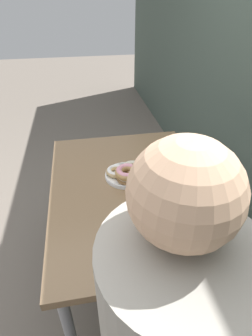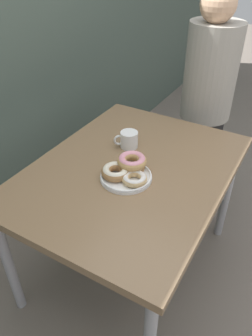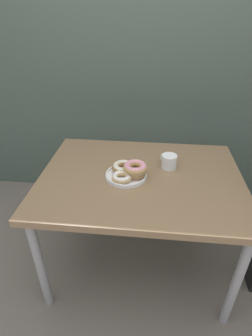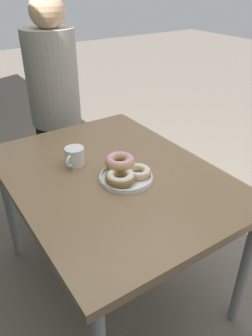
# 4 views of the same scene
# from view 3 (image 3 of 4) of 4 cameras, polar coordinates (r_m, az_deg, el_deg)

# --- Properties ---
(ground_plane) EXTENTS (14.00, 14.00, 0.00)m
(ground_plane) POSITION_cam_3_polar(r_m,az_deg,el_deg) (1.89, 2.07, -24.93)
(ground_plane) COLOR #70665B
(wall_back) EXTENTS (8.00, 0.05, 2.60)m
(wall_back) POSITION_cam_3_polar(r_m,az_deg,el_deg) (2.18, 5.15, 24.29)
(wall_back) COLOR #47564C
(wall_back) RESTS_ON ground_plane
(dining_table) EXTENTS (1.18, 0.89, 0.73)m
(dining_table) POSITION_cam_3_polar(r_m,az_deg,el_deg) (1.58, 3.18, -3.85)
(dining_table) COLOR #846647
(dining_table) RESTS_ON ground_plane
(donut_plate) EXTENTS (0.26, 0.26, 0.09)m
(donut_plate) POSITION_cam_3_polar(r_m,az_deg,el_deg) (1.51, 0.51, -0.68)
(donut_plate) COLOR white
(donut_plate) RESTS_ON dining_table
(coffee_mug) EXTENTS (0.10, 0.12, 0.09)m
(coffee_mug) POSITION_cam_3_polar(r_m,az_deg,el_deg) (1.61, 9.29, 1.45)
(coffee_mug) COLOR white
(coffee_mug) RESTS_ON dining_table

